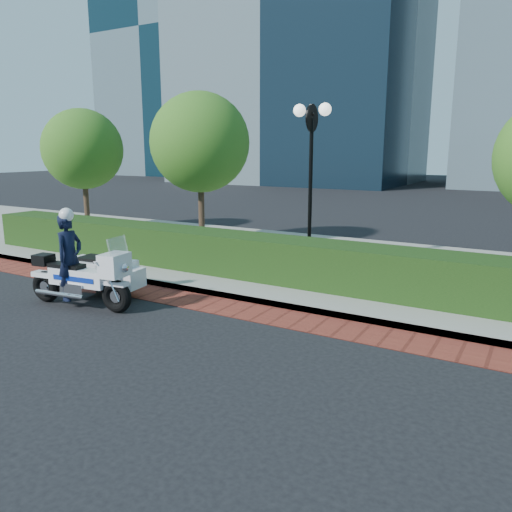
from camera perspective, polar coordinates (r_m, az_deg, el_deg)
The scene contains 9 objects.
ground at distance 9.85m, azimuth -12.30°, elevation -7.34°, with size 120.00×120.00×0.00m, color black.
brick_strip at distance 10.93m, azimuth -6.97°, elevation -5.15°, with size 60.00×1.00×0.01m, color maroon.
sidewalk at distance 14.62m, azimuth 3.76°, elevation -0.38°, with size 60.00×8.00×0.15m, color gray.
hedge_main at distance 12.44m, azimuth -1.19°, elevation 0.14°, with size 18.00×1.20×1.00m, color black.
lamppost at distance 13.12m, azimuth 6.30°, elevation 10.85°, with size 1.02×0.70×4.21m.
tree_a at distance 20.31m, azimuth -19.21°, elevation 11.44°, with size 3.00×3.00×4.58m.
tree_b at distance 16.54m, azimuth -6.43°, elevation 12.75°, with size 3.20×3.20×4.89m.
tower_far_left at distance 69.06m, azimuth -8.93°, elevation 23.49°, with size 16.00×14.00×34.00m, color black.
police_motorcycle at distance 11.25m, azimuth -18.75°, elevation -1.50°, with size 2.56×1.82×2.07m.
Camera 1 is at (6.38, -6.76, 3.24)m, focal length 35.00 mm.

